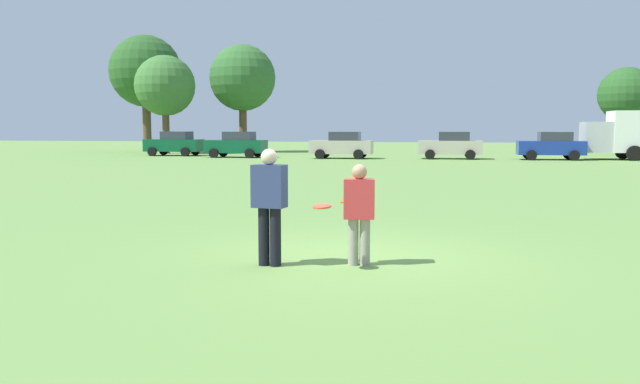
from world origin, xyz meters
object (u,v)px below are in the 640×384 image
at_px(traffic_cone, 347,194).
at_px(parked_car_mid_left, 237,144).
at_px(frisbee, 322,206).
at_px(player_defender, 359,209).
at_px(parked_car_mid_right, 451,145).
at_px(parked_car_center, 342,145).
at_px(player_thrower, 269,200).
at_px(parked_car_near_left, 175,143).
at_px(parked_car_near_right, 552,146).

distance_m(traffic_cone, parked_car_mid_left, 28.75).
xyz_separation_m(traffic_cone, parked_car_mid_left, (-11.76, 26.22, 0.69)).
relative_size(frisbee, parked_car_mid_left, 0.06).
relative_size(player_defender, parked_car_mid_right, 0.36).
distance_m(player_defender, parked_car_center, 34.41).
distance_m(player_defender, frisbee, 0.69).
distance_m(traffic_cone, parked_car_center, 26.29).
relative_size(player_thrower, player_defender, 1.15).
bearing_deg(parked_car_center, traffic_cone, -80.88).
bearing_deg(frisbee, parked_car_mid_right, 86.39).
bearing_deg(player_thrower, frisbee, -14.36).
xyz_separation_m(parked_car_near_left, parked_car_center, (13.10, -2.18, 0.00)).
bearing_deg(parked_car_center, parked_car_near_left, 170.54).
xyz_separation_m(player_thrower, player_defender, (1.30, 0.28, -0.14)).
bearing_deg(traffic_cone, player_defender, -80.36).
relative_size(traffic_cone, parked_car_center, 0.11).
bearing_deg(traffic_cone, frisbee, -84.02).
bearing_deg(frisbee, traffic_cone, 95.98).
relative_size(parked_car_near_left, parked_car_near_right, 1.00).
height_order(traffic_cone, parked_car_mid_left, parked_car_mid_left).
xyz_separation_m(traffic_cone, parked_car_near_left, (-17.27, 28.13, 0.69)).
relative_size(player_thrower, parked_car_mid_right, 0.41).
bearing_deg(player_defender, parked_car_mid_left, 110.98).
xyz_separation_m(player_defender, parked_car_near_right, (8.20, 34.72, 0.08)).
bearing_deg(parked_car_near_left, traffic_cone, -58.45).
xyz_separation_m(traffic_cone, parked_car_mid_right, (3.12, 26.72, 0.69)).
distance_m(player_thrower, parked_car_near_right, 36.27).
bearing_deg(player_defender, traffic_cone, 99.64).
bearing_deg(parked_car_near_right, player_defender, -103.29).
relative_size(parked_car_mid_left, parked_car_near_right, 1.00).
xyz_separation_m(player_defender, parked_car_center, (-5.53, 33.96, 0.08)).
xyz_separation_m(traffic_cone, parked_car_near_right, (9.56, 26.71, 0.69)).
bearing_deg(parked_car_near_left, parked_car_mid_right, -3.95).
height_order(parked_car_mid_left, parked_car_near_right, same).
relative_size(player_thrower, parked_car_near_right, 0.41).
relative_size(traffic_cone, parked_car_mid_left, 0.11).
bearing_deg(parked_car_center, parked_car_mid_left, 177.91).
bearing_deg(player_thrower, player_defender, 12.34).
bearing_deg(parked_car_mid_right, parked_car_center, -173.92).
distance_m(player_defender, parked_car_mid_right, 34.78).
bearing_deg(parked_car_mid_right, player_defender, -92.89).
height_order(player_thrower, parked_car_center, parked_car_center).
bearing_deg(traffic_cone, parked_car_near_left, 121.55).
height_order(player_defender, frisbee, player_defender).
xyz_separation_m(frisbee, parked_car_center, (-5.06, 34.45, -0.01)).
height_order(player_thrower, parked_car_near_right, parked_car_near_right).
relative_size(parked_car_mid_left, parked_car_mid_right, 1.00).
distance_m(parked_car_mid_right, parked_car_near_right, 6.44).
bearing_deg(parked_car_mid_right, player_thrower, -94.98).
height_order(player_thrower, traffic_cone, player_thrower).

